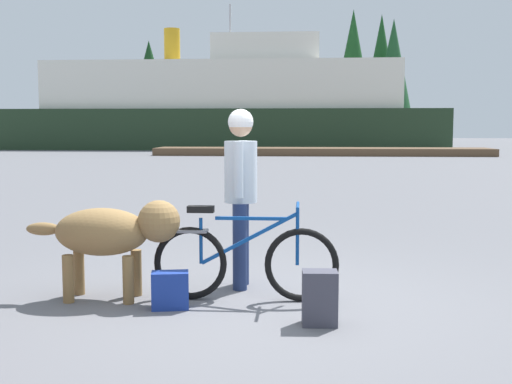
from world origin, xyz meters
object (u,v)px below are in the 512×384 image
(dog, at_px, (113,232))
(person_cyclist, at_px, (241,180))
(bicycle, at_px, (244,260))
(sailboat_moored, at_px, (231,142))
(handbag_pannier, at_px, (170,290))
(ferry_boat, at_px, (226,107))
(backpack, at_px, (320,298))

(dog, bearing_deg, person_cyclist, 25.45)
(person_cyclist, height_order, dog, person_cyclist)
(bicycle, distance_m, sailboat_moored, 37.36)
(dog, relative_size, sailboat_moored, 0.15)
(person_cyclist, xyz_separation_m, sailboat_moored, (-4.28, 36.62, -0.55))
(bicycle, bearing_deg, person_cyclist, 98.75)
(dog, bearing_deg, handbag_pannier, -24.77)
(bicycle, distance_m, dog, 1.22)
(person_cyclist, distance_m, dog, 1.32)
(bicycle, height_order, dog, dog)
(ferry_boat, bearing_deg, backpack, -81.99)
(ferry_boat, bearing_deg, bicycle, -82.82)
(handbag_pannier, bearing_deg, bicycle, 26.94)
(backpack, bearing_deg, person_cyclist, 122.68)
(bicycle, bearing_deg, handbag_pannier, -153.06)
(person_cyclist, height_order, ferry_boat, ferry_boat)
(bicycle, xyz_separation_m, backpack, (0.67, -0.68, -0.15))
(bicycle, distance_m, ferry_boat, 39.45)
(dog, height_order, backpack, dog)
(bicycle, height_order, backpack, bicycle)
(bicycle, xyz_separation_m, person_cyclist, (-0.08, 0.49, 0.69))
(bicycle, bearing_deg, ferry_boat, 97.18)
(bicycle, bearing_deg, sailboat_moored, 96.69)
(person_cyclist, bearing_deg, backpack, -57.32)
(backpack, bearing_deg, bicycle, 134.81)
(ferry_boat, bearing_deg, person_cyclist, -82.84)
(backpack, bearing_deg, sailboat_moored, 97.58)
(backpack, xyz_separation_m, sailboat_moored, (-5.03, 37.78, 0.29))
(handbag_pannier, height_order, ferry_boat, ferry_boat)
(person_cyclist, bearing_deg, handbag_pannier, -124.06)
(dog, xyz_separation_m, sailboat_moored, (-3.16, 37.15, -0.11))
(sailboat_moored, bearing_deg, handbag_pannier, -84.30)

